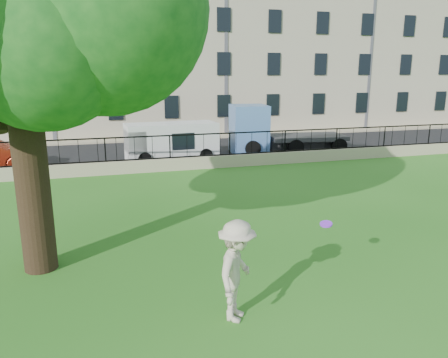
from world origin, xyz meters
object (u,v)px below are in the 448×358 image
object	(u,v)px
frisbee	(326,224)
blue_truck	(287,128)
white_van	(172,142)
man	(237,271)

from	to	relation	value
frisbee	blue_truck	bearing A→B (deg)	68.34
blue_truck	frisbee	bearing A→B (deg)	-104.31
white_van	blue_truck	world-z (taller)	blue_truck
frisbee	man	bearing A→B (deg)	-161.87
blue_truck	man	bearing A→B (deg)	-110.06
man	frisbee	distance (m)	2.44
blue_truck	white_van	bearing A→B (deg)	-167.33
man	white_van	world-z (taller)	white_van
man	frisbee	bearing A→B (deg)	-37.98
frisbee	white_van	xyz separation A→B (m)	(-0.80, 14.96, -0.45)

